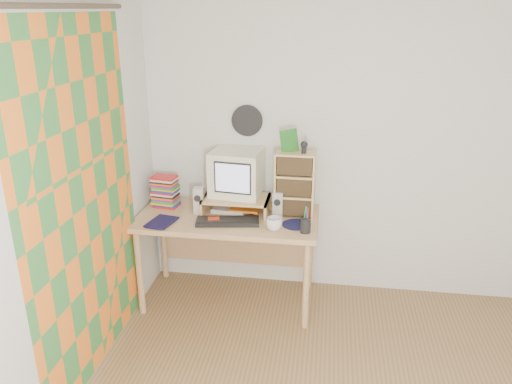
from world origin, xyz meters
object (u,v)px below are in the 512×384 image
(desk, at_px, (230,228))
(dvd_stack, at_px, (165,191))
(mug, at_px, (274,224))
(crt_monitor, at_px, (236,174))
(cd_rack, at_px, (295,184))
(keyboard, at_px, (228,221))
(diary, at_px, (151,219))

(desk, height_order, dvd_stack, dvd_stack)
(mug, bearing_deg, crt_monitor, 134.26)
(crt_monitor, bearing_deg, mug, -39.09)
(dvd_stack, distance_m, cd_rack, 1.05)
(keyboard, xyz_separation_m, cd_rack, (0.48, 0.24, 0.24))
(keyboard, xyz_separation_m, dvd_stack, (-0.56, 0.27, 0.12))
(dvd_stack, relative_size, cd_rack, 0.54)
(keyboard, distance_m, mug, 0.37)
(keyboard, relative_size, dvd_stack, 1.74)
(crt_monitor, height_order, cd_rack, cd_rack)
(cd_rack, bearing_deg, keyboard, -152.51)
(crt_monitor, xyz_separation_m, keyboard, (-0.01, -0.29, -0.28))
(keyboard, bearing_deg, diary, 176.55)
(keyboard, height_order, mug, mug)
(desk, distance_m, dvd_stack, 0.60)
(keyboard, relative_size, diary, 2.20)
(dvd_stack, xyz_separation_m, mug, (0.92, -0.33, -0.09))
(desk, relative_size, cd_rack, 2.77)
(desk, xyz_separation_m, crt_monitor, (0.04, 0.09, 0.43))
(desk, xyz_separation_m, mug, (0.39, -0.27, 0.18))
(mug, bearing_deg, diary, 179.61)
(diary, bearing_deg, desk, 37.07)
(cd_rack, height_order, diary, cd_rack)
(desk, relative_size, mug, 11.84)
(desk, distance_m, mug, 0.50)
(keyboard, height_order, cd_rack, cd_rack)
(cd_rack, bearing_deg, crt_monitor, 174.53)
(crt_monitor, distance_m, dvd_stack, 0.60)
(diary, bearing_deg, keyboard, 17.09)
(desk, height_order, mug, mug)
(crt_monitor, height_order, keyboard, crt_monitor)
(desk, bearing_deg, diary, -154.46)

